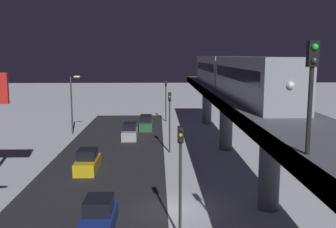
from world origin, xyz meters
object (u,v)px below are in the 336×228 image
object	(u,v)px
traffic_light_near	(180,166)
traffic_light_mid	(170,113)
sedan_yellow	(88,162)
sedan_blue	(99,217)
rail_signal	(312,78)
sedan_green	(146,124)
traffic_light_far	(166,95)
subway_train	(229,72)
sedan_silver	(130,132)

from	to	relation	value
traffic_light_near	traffic_light_mid	bearing A→B (deg)	-90.00
sedan_yellow	sedan_blue	bearing A→B (deg)	103.40
sedan_blue	traffic_light_mid	xyz separation A→B (m)	(-4.70, -18.10, 3.40)
rail_signal	sedan_green	world-z (taller)	rail_signal
traffic_light_far	sedan_blue	bearing A→B (deg)	82.83
subway_train	sedan_blue	xyz separation A→B (m)	(10.85, 18.00, -7.67)
rail_signal	sedan_silver	world-z (taller)	rail_signal
sedan_silver	rail_signal	bearing A→B (deg)	-75.16
traffic_light_far	traffic_light_near	bearing A→B (deg)	90.00
sedan_blue	sedan_silver	bearing A→B (deg)	90.00
rail_signal	traffic_light_near	distance (m)	9.70
sedan_blue	traffic_light_far	world-z (taller)	traffic_light_far
sedan_green	sedan_blue	bearing A→B (deg)	-93.31
sedan_silver	traffic_light_far	world-z (taller)	traffic_light_far
sedan_blue	traffic_light_near	world-z (taller)	traffic_light_near
traffic_light_near	sedan_blue	bearing A→B (deg)	-13.74
traffic_light_near	traffic_light_far	xyz separation A→B (m)	(0.00, -38.49, 0.00)
rail_signal	sedan_green	distance (m)	40.92
rail_signal	sedan_green	size ratio (longest dim) A/B	0.86
traffic_light_mid	sedan_silver	bearing A→B (deg)	-55.79
sedan_yellow	traffic_light_near	xyz separation A→B (m)	(-7.50, 12.90, 3.40)
sedan_blue	sedan_yellow	bearing A→B (deg)	103.40
sedan_green	sedan_blue	xyz separation A→B (m)	(1.80, 31.16, 0.01)
sedan_silver	traffic_light_far	distance (m)	13.63
rail_signal	sedan_yellow	world-z (taller)	rail_signal
traffic_light_mid	sedan_blue	bearing A→B (deg)	75.44
traffic_light_mid	traffic_light_far	world-z (taller)	same
sedan_green	traffic_light_mid	distance (m)	13.81
subway_train	sedan_silver	xyz separation A→B (m)	(10.85, -7.02, -7.67)
sedan_blue	traffic_light_near	distance (m)	5.91
subway_train	traffic_light_near	world-z (taller)	subway_train
subway_train	sedan_silver	distance (m)	15.02
rail_signal	sedan_blue	distance (m)	14.81
traffic_light_mid	traffic_light_far	distance (m)	19.25
sedan_green	sedan_yellow	distance (m)	19.95
rail_signal	traffic_light_near	bearing A→B (deg)	-59.88
sedan_yellow	traffic_light_far	xyz separation A→B (m)	(-7.50, -25.59, 3.40)
traffic_light_far	sedan_silver	bearing A→B (deg)	69.14
traffic_light_mid	traffic_light_far	bearing A→B (deg)	-90.00
rail_signal	traffic_light_near	world-z (taller)	rail_signal
subway_train	sedan_green	xyz separation A→B (m)	(9.05, -13.16, -7.68)
sedan_green	sedan_silver	world-z (taller)	same
traffic_light_near	sedan_yellow	bearing A→B (deg)	-59.82
sedan_silver	traffic_light_mid	distance (m)	9.03
subway_train	rail_signal	distance (m)	26.31
rail_signal	sedan_yellow	bearing A→B (deg)	-59.84
sedan_green	traffic_light_near	bearing A→B (deg)	-84.87
rail_signal	traffic_light_mid	world-z (taller)	rail_signal
subway_train	sedan_blue	distance (m)	22.37
sedan_yellow	sedan_silver	bearing A→B (deg)	-101.92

